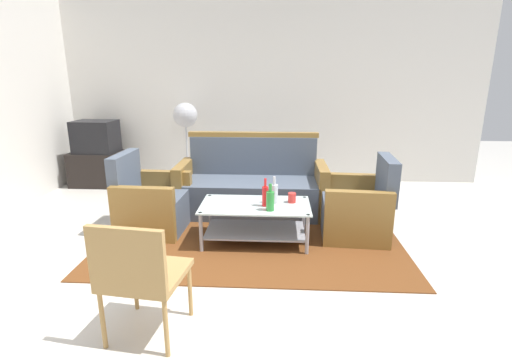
{
  "coord_description": "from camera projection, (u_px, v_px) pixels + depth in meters",
  "views": [
    {
      "loc": [
        0.11,
        -3.0,
        1.68
      ],
      "look_at": [
        -0.1,
        0.69,
        0.65
      ],
      "focal_mm": 26.58,
      "sensor_mm": 36.0,
      "label": 1
    }
  ],
  "objects": [
    {
      "name": "bottle_green",
      "position": [
        270.0,
        200.0,
        3.62
      ],
      "size": [
        0.08,
        0.08,
        0.27
      ],
      "color": "#2D8C38",
      "rests_on": "coffee_table"
    },
    {
      "name": "cup",
      "position": [
        292.0,
        198.0,
        3.86
      ],
      "size": [
        0.08,
        0.08,
        0.1
      ],
      "primitive_type": "cylinder",
      "color": "red",
      "rests_on": "coffee_table"
    },
    {
      "name": "pedestal_fan",
      "position": [
        186.0,
        120.0,
        5.64
      ],
      "size": [
        0.36,
        0.36,
        1.27
      ],
      "color": "#2D2D33",
      "rests_on": "ground"
    },
    {
      "name": "ground_plane",
      "position": [
        263.0,
        271.0,
        3.34
      ],
      "size": [
        14.0,
        14.0,
        0.0
      ],
      "primitive_type": "plane",
      "color": "beige"
    },
    {
      "name": "bottle_red",
      "position": [
        265.0,
        196.0,
        3.74
      ],
      "size": [
        0.06,
        0.06,
        0.29
      ],
      "color": "red",
      "rests_on": "coffee_table"
    },
    {
      "name": "armchair_left",
      "position": [
        151.0,
        205.0,
        4.17
      ],
      "size": [
        0.73,
        0.78,
        0.85
      ],
      "rotation": [
        0.0,
        0.0,
        -1.61
      ],
      "color": "#4C5666",
      "rests_on": "rug"
    },
    {
      "name": "tv_stand",
      "position": [
        99.0,
        169.0,
        5.87
      ],
      "size": [
        0.8,
        0.5,
        0.52
      ],
      "primitive_type": "cube",
      "color": "black",
      "rests_on": "ground"
    },
    {
      "name": "armchair_right",
      "position": [
        357.0,
        209.0,
        4.03
      ],
      "size": [
        0.74,
        0.8,
        0.85
      ],
      "rotation": [
        0.0,
        0.0,
        1.5
      ],
      "color": "#4C5666",
      "rests_on": "rug"
    },
    {
      "name": "bottle_clear",
      "position": [
        274.0,
        193.0,
        3.83
      ],
      "size": [
        0.08,
        0.08,
        0.28
      ],
      "color": "silver",
      "rests_on": "coffee_table"
    },
    {
      "name": "rug",
      "position": [
        252.0,
        234.0,
        4.11
      ],
      "size": [
        3.06,
        2.16,
        0.01
      ],
      "primitive_type": "cube",
      "color": "brown",
      "rests_on": "ground"
    },
    {
      "name": "television",
      "position": [
        96.0,
        137.0,
        5.74
      ],
      "size": [
        0.62,
        0.47,
        0.48
      ],
      "rotation": [
        0.0,
        0.0,
        3.09
      ],
      "color": "black",
      "rests_on": "tv_stand"
    },
    {
      "name": "coffee_table",
      "position": [
        255.0,
        217.0,
        3.85
      ],
      "size": [
        1.1,
        0.6,
        0.4
      ],
      "color": "silver",
      "rests_on": "rug"
    },
    {
      "name": "wicker_chair",
      "position": [
        139.0,
        271.0,
        2.36
      ],
      "size": [
        0.54,
        0.54,
        0.84
      ],
      "rotation": [
        0.0,
        0.0,
        -0.12
      ],
      "color": "#AD844C",
      "rests_on": "ground"
    },
    {
      "name": "couch",
      "position": [
        252.0,
        188.0,
        4.69
      ],
      "size": [
        1.8,
        0.74,
        0.96
      ],
      "rotation": [
        0.0,
        0.0,
        3.14
      ],
      "color": "#4C5666",
      "rests_on": "rug"
    },
    {
      "name": "wall_back",
      "position": [
        271.0,
        92.0,
        5.91
      ],
      "size": [
        6.52,
        0.12,
        2.8
      ],
      "color": "silver",
      "rests_on": "ground"
    }
  ]
}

